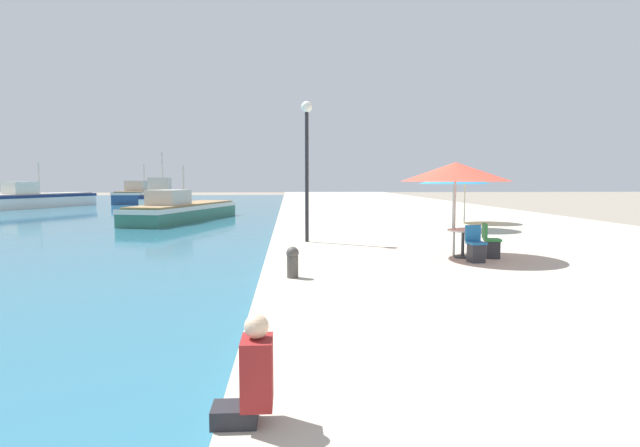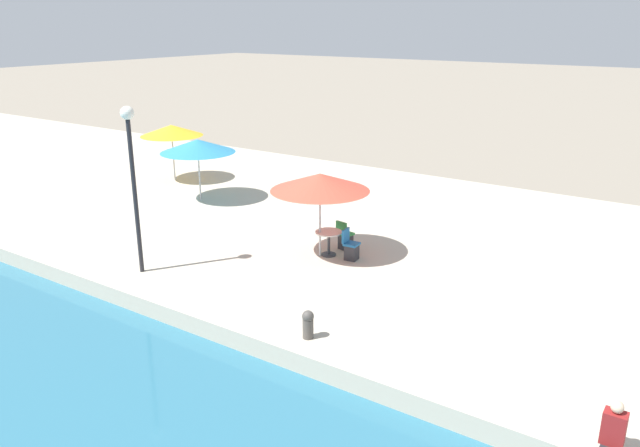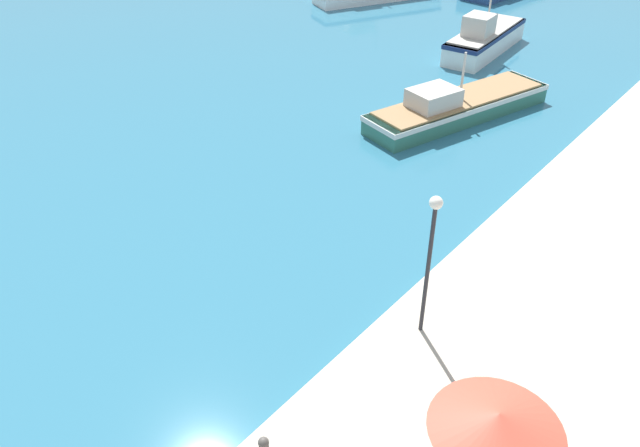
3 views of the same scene
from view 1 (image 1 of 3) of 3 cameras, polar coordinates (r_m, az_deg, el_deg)
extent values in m
cube|color=#BCB29E|center=(37.74, 7.71, 1.52)|extent=(16.00, 90.00, 0.50)
cube|color=#33705B|center=(31.63, -15.26, 1.19)|extent=(5.21, 10.66, 0.95)
cube|color=silver|center=(31.61, -15.28, 1.83)|extent=(5.29, 10.77, 0.25)
cube|color=#99754C|center=(31.60, -15.29, 2.15)|extent=(4.79, 9.80, 0.10)
cube|color=#B7B2A8|center=(29.98, -16.91, 2.88)|extent=(2.29, 2.67, 0.86)
cylinder|color=#B7B2A8|center=(31.56, -15.34, 4.31)|extent=(0.12, 0.12, 2.29)
cube|color=white|center=(41.88, -17.48, 2.30)|extent=(2.89, 8.10, 1.34)
cube|color=navy|center=(41.86, -17.50, 3.05)|extent=(2.94, 8.19, 0.25)
cube|color=#ADA89E|center=(41.86, -17.51, 3.29)|extent=(2.66, 7.46, 0.10)
cube|color=#B7B2A8|center=(40.47, -17.84, 4.16)|extent=(1.69, 1.88, 1.21)
cylinder|color=#B7B2A8|center=(41.85, -17.57, 5.57)|extent=(0.12, 0.12, 3.23)
cube|color=white|center=(51.80, -29.35, 2.27)|extent=(6.71, 10.66, 1.16)
cube|color=navy|center=(51.79, -29.37, 2.78)|extent=(6.80, 10.78, 0.25)
cube|color=#ADA89E|center=(51.78, -29.38, 2.97)|extent=(6.17, 9.81, 0.10)
cube|color=silver|center=(50.61, -31.02, 3.51)|extent=(2.58, 2.85, 1.05)
cylinder|color=#B7B2A8|center=(51.77, -29.45, 4.57)|extent=(0.12, 0.12, 2.79)
cube|color=navy|center=(57.79, -19.40, 2.87)|extent=(3.89, 10.22, 1.21)
cube|color=silver|center=(57.77, -19.41, 3.35)|extent=(3.96, 10.32, 0.25)
cube|color=#99754C|center=(57.77, -19.42, 3.52)|extent=(3.58, 9.40, 0.10)
cube|color=#B7B2A8|center=(56.14, -20.09, 4.07)|extent=(2.24, 2.39, 1.09)
cylinder|color=#B7B2A8|center=(57.75, -19.46, 5.01)|extent=(0.12, 0.12, 2.90)
cylinder|color=#B7B7B7|center=(13.64, 15.11, 0.79)|extent=(0.06, 0.06, 2.14)
cone|color=#E04C38|center=(13.61, 15.22, 5.72)|extent=(2.87, 2.87, 0.50)
cylinder|color=#B7B7B7|center=(21.22, 14.98, 2.08)|extent=(0.06, 0.06, 2.02)
cone|color=teal|center=(21.19, 15.05, 5.07)|extent=(2.84, 2.84, 0.50)
cylinder|color=#B7B7B7|center=(24.67, 16.20, 2.54)|extent=(0.06, 0.06, 2.10)
cone|color=yellow|center=(24.65, 16.27, 5.17)|extent=(2.64, 2.64, 0.46)
cylinder|color=#333338|center=(13.63, 15.97, -3.69)|extent=(0.44, 0.44, 0.04)
cylinder|color=#333338|center=(13.59, 16.00, -2.31)|extent=(0.08, 0.08, 0.70)
cylinder|color=beige|center=(13.55, 16.04, -0.76)|extent=(0.80, 0.80, 0.04)
cube|color=#2D2D33|center=(13.75, 19.07, -2.83)|extent=(0.39, 0.39, 0.45)
cube|color=#2D8E42|center=(13.72, 19.10, -1.78)|extent=(0.46, 0.46, 0.06)
cube|color=#2D8E42|center=(13.65, 18.31, -0.82)|extent=(0.13, 0.40, 0.40)
cube|color=#2D2D33|center=(12.94, 17.41, -3.27)|extent=(0.37, 0.37, 0.45)
cube|color=#1E66A3|center=(12.90, 17.44, -2.15)|extent=(0.44, 0.44, 0.06)
cube|color=#1E66A3|center=(13.06, 17.07, -1.04)|extent=(0.40, 0.10, 0.40)
cube|color=#232328|center=(4.53, -9.72, -20.72)|extent=(0.38, 0.28, 0.16)
cube|color=maroon|center=(4.37, -7.21, -16.46)|extent=(0.26, 0.36, 0.57)
sphere|color=beige|center=(4.24, -7.27, -11.58)|extent=(0.21, 0.21, 0.21)
cylinder|color=#4C4742|center=(10.45, -3.15, -4.99)|extent=(0.24, 0.24, 0.45)
sphere|color=#4C4742|center=(10.40, -3.16, -3.37)|extent=(0.26, 0.26, 0.26)
cylinder|color=#232328|center=(16.31, -1.51, 5.24)|extent=(0.12, 0.12, 4.20)
sphere|color=white|center=(16.47, -1.53, 13.20)|extent=(0.36, 0.36, 0.36)
camera|label=2|loc=(11.39, -77.86, 25.08)|focal=35.00mm
camera|label=3|loc=(13.46, 61.12, 55.96)|focal=35.00mm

